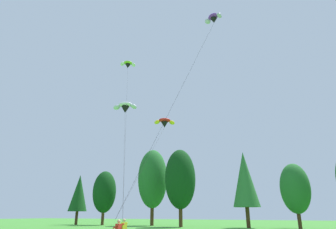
% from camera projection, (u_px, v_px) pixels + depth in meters
% --- Properties ---
extents(treeline_tree_a, '(3.77, 3.77, 9.87)m').
position_uv_depth(treeline_tree_a, '(79.00, 193.00, 60.59)').
color(treeline_tree_a, '#472D19').
rests_on(treeline_tree_a, ground_plane).
extents(treeline_tree_b, '(4.59, 4.59, 10.34)m').
position_uv_depth(treeline_tree_b, '(104.00, 192.00, 58.52)').
color(treeline_tree_b, '#472D19').
rests_on(treeline_tree_b, ground_plane).
extents(treeline_tree_c, '(5.63, 5.63, 14.18)m').
position_uv_depth(treeline_tree_c, '(153.00, 178.00, 56.69)').
color(treeline_tree_c, '#472D19').
rests_on(treeline_tree_c, ground_plane).
extents(treeline_tree_d, '(5.29, 5.29, 12.92)m').
position_uv_depth(treeline_tree_d, '(180.00, 179.00, 50.60)').
color(treeline_tree_d, '#472D19').
rests_on(treeline_tree_d, ground_plane).
extents(treeline_tree_e, '(4.20, 4.20, 11.80)m').
position_uv_depth(treeline_tree_e, '(245.00, 179.00, 47.12)').
color(treeline_tree_e, '#472D19').
rests_on(treeline_tree_e, ground_plane).
extents(treeline_tree_f, '(4.35, 4.35, 9.45)m').
position_uv_depth(treeline_tree_f, '(295.00, 188.00, 44.14)').
color(treeline_tree_f, '#472D19').
rests_on(treeline_tree_f, ground_plane).
extents(kite_flyer_near, '(0.33, 0.59, 1.69)m').
position_uv_depth(kite_flyer_near, '(124.00, 229.00, 21.78)').
color(kite_flyer_near, navy).
rests_on(kite_flyer_near, ground_plane).
extents(parafoil_kite_high_white, '(10.97, 13.07, 15.85)m').
position_uv_depth(parafoil_kite_high_white, '(125.00, 107.00, 40.98)').
color(parafoil_kite_high_white, white).
extents(parafoil_kite_mid_purple, '(5.85, 9.12, 20.16)m').
position_uv_depth(parafoil_kite_mid_purple, '(213.00, 19.00, 30.32)').
color(parafoil_kite_mid_purple, purple).
extents(parafoil_kite_far_lime_white, '(12.64, 16.34, 24.46)m').
position_uv_depth(parafoil_kite_far_lime_white, '(128.00, 64.00, 47.41)').
color(parafoil_kite_far_lime_white, '#93D633').
extents(parafoil_kite_low_red_yellow, '(8.84, 21.70, 14.12)m').
position_uv_depth(parafoil_kite_low_red_yellow, '(165.00, 123.00, 43.62)').
color(parafoil_kite_low_red_yellow, red).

